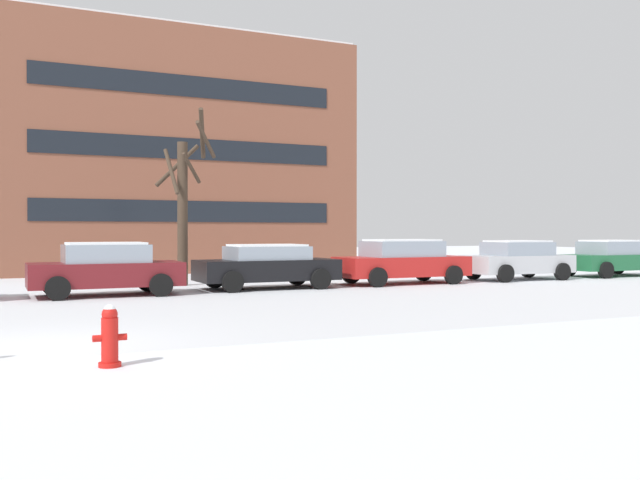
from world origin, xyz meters
The scene contains 10 objects.
ground_plane centered at (0.00, 0.00, 0.00)m, with size 120.00×120.00×0.00m, color white.
road_surface centered at (0.00, 3.40, 0.00)m, with size 80.00×8.81×0.00m.
fire_hydrant centered at (0.86, -1.95, 0.41)m, with size 0.44×0.30×0.83m.
parked_car_maroon centered at (2.28, 8.60, 0.76)m, with size 4.10×2.03×1.49m.
parked_car_black centered at (7.20, 8.96, 0.72)m, with size 4.38×2.08×1.39m.
parked_car_red centered at (12.12, 8.92, 0.77)m, with size 4.56×2.06×1.53m.
parked_car_silver centered at (17.04, 8.77, 0.75)m, with size 4.07×2.02×1.47m.
parked_car_green centered at (21.96, 8.84, 0.74)m, with size 4.17×2.08×1.46m.
tree_far_left centered at (5.18, 11.36, 2.84)m, with size 1.98×1.99×5.81m.
building_far_right centered at (7.01, 22.09, 5.35)m, with size 16.00×9.00×10.71m.
Camera 1 is at (-0.50, -11.42, 1.79)m, focal length 38.98 mm.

